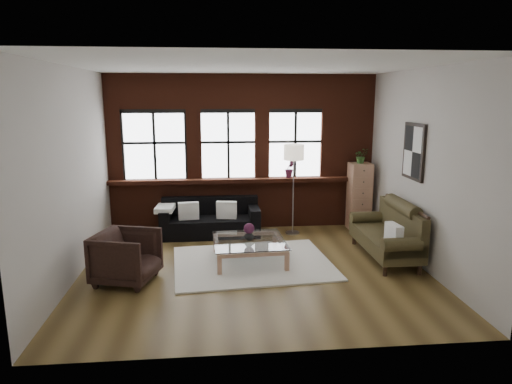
{
  "coord_description": "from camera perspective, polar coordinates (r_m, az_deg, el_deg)",
  "views": [
    {
      "loc": [
        -0.63,
        -6.99,
        2.75
      ],
      "look_at": [
        0.1,
        0.6,
        1.15
      ],
      "focal_mm": 32.0,
      "sensor_mm": 36.0,
      "label": 1
    }
  ],
  "objects": [
    {
      "name": "window_left",
      "position": [
        9.56,
        -12.55,
        5.58
      ],
      "size": [
        1.38,
        0.1,
        1.5
      ],
      "primitive_type": null,
      "color": "black",
      "rests_on": "brick_backwall"
    },
    {
      "name": "potted_plant_top",
      "position": [
        9.63,
        13.01,
        4.44
      ],
      "size": [
        0.3,
        0.27,
        0.31
      ],
      "primitive_type": "imported",
      "rotation": [
        0.0,
        0.0,
        0.09
      ],
      "color": "#2D5923",
      "rests_on": "drawer_chest"
    },
    {
      "name": "brick_backwall",
      "position": [
        9.52,
        -1.66,
        4.92
      ],
      "size": [
        5.5,
        0.12,
        3.2
      ],
      "primitive_type": null,
      "color": "#4E1F12",
      "rests_on": "floor"
    },
    {
      "name": "pillow_settee",
      "position": [
        7.6,
        16.83,
        -5.1
      ],
      "size": [
        0.18,
        0.39,
        0.34
      ],
      "primitive_type": "cube",
      "rotation": [
        0.0,
        0.0,
        0.1
      ],
      "color": "white",
      "rests_on": "vintage_settee"
    },
    {
      "name": "vintage_settee",
      "position": [
        8.16,
        15.83,
        -4.68
      ],
      "size": [
        0.82,
        1.84,
        0.98
      ],
      "primitive_type": null,
      "color": "#3A331B",
      "rests_on": "floor"
    },
    {
      "name": "wall_front",
      "position": [
        4.68,
        2.4,
        -2.42
      ],
      "size": [
        5.5,
        0.0,
        5.5
      ],
      "primitive_type": "plane",
      "rotation": [
        -1.57,
        0.0,
        0.0
      ],
      "color": "#BAB5AD",
      "rests_on": "ground"
    },
    {
      "name": "window_right",
      "position": [
        9.65,
        4.9,
        5.87
      ],
      "size": [
        1.38,
        0.1,
        1.5
      ],
      "primitive_type": null,
      "color": "black",
      "rests_on": "brick_backwall"
    },
    {
      "name": "sill_ledge",
      "position": [
        9.51,
        -1.6,
        1.5
      ],
      "size": [
        5.5,
        0.3,
        0.08
      ],
      "primitive_type": "cube",
      "color": "#4E1F12",
      "rests_on": "brick_backwall"
    },
    {
      "name": "flowers",
      "position": [
        7.64,
        -0.87,
        -4.58
      ],
      "size": [
        0.18,
        0.18,
        0.18
      ],
      "primitive_type": "sphere",
      "color": "#521C3C",
      "rests_on": "vase"
    },
    {
      "name": "pillow_b",
      "position": [
        9.07,
        -3.7,
        -2.25
      ],
      "size": [
        0.42,
        0.2,
        0.34
      ],
      "primitive_type": "cube",
      "rotation": [
        0.0,
        0.0,
        -0.16
      ],
      "color": "white",
      "rests_on": "dark_sofa"
    },
    {
      "name": "floor_lamp",
      "position": [
        9.17,
        4.69,
        0.73
      ],
      "size": [
        0.4,
        0.4,
        1.97
      ],
      "primitive_type": null,
      "color": "#A5A5A8",
      "rests_on": "floor"
    },
    {
      "name": "vase",
      "position": [
        7.67,
        -0.87,
        -5.43
      ],
      "size": [
        0.19,
        0.19,
        0.17
      ],
      "primitive_type": "imported",
      "rotation": [
        0.0,
        0.0,
        0.22
      ],
      "color": "#B2B2B2",
      "rests_on": "coffee_table"
    },
    {
      "name": "wall_back",
      "position": [
        9.58,
        -1.68,
        4.96
      ],
      "size": [
        5.5,
        0.0,
        5.5
      ],
      "primitive_type": "plane",
      "rotation": [
        1.57,
        0.0,
        0.0
      ],
      "color": "#BAB5AD",
      "rests_on": "ground"
    },
    {
      "name": "floor",
      "position": [
        7.54,
        -0.33,
        -9.55
      ],
      "size": [
        5.5,
        5.5,
        0.0
      ],
      "primitive_type": "plane",
      "color": "brown",
      "rests_on": "ground"
    },
    {
      "name": "drawer_chest",
      "position": [
        9.78,
        12.77,
        -0.54
      ],
      "size": [
        0.43,
        0.43,
        1.4
      ],
      "primitive_type": "cube",
      "color": "#AD7B5D",
      "rests_on": "floor"
    },
    {
      "name": "coffee_table",
      "position": [
        7.76,
        -0.86,
        -7.41
      ],
      "size": [
        1.25,
        1.25,
        0.4
      ],
      "primitive_type": null,
      "rotation": [
        0.0,
        0.0,
        0.05
      ],
      "color": "#AD7B5D",
      "rests_on": "shag_rug"
    },
    {
      "name": "window_mid",
      "position": [
        9.5,
        -3.49,
        5.79
      ],
      "size": [
        1.38,
        0.1,
        1.5
      ],
      "primitive_type": null,
      "color": "black",
      "rests_on": "brick_backwall"
    },
    {
      "name": "wall_right",
      "position": [
        7.85,
        20.11,
        2.7
      ],
      "size": [
        0.0,
        5.0,
        5.0
      ],
      "primitive_type": "plane",
      "rotation": [
        1.57,
        0.0,
        -1.57
      ],
      "color": "#BAB5AD",
      "rests_on": "ground"
    },
    {
      "name": "armchair",
      "position": [
        7.17,
        -15.89,
        -7.82
      ],
      "size": [
        1.06,
        1.04,
        0.79
      ],
      "primitive_type": "imported",
      "rotation": [
        0.0,
        0.0,
        1.29
      ],
      "color": "black",
      "rests_on": "floor"
    },
    {
      "name": "shag_rug",
      "position": [
        7.74,
        -0.44,
        -8.84
      ],
      "size": [
        2.75,
        2.25,
        0.03
      ],
      "primitive_type": "cube",
      "rotation": [
        0.0,
        0.0,
        0.09
      ],
      "color": "silver",
      "rests_on": "floor"
    },
    {
      "name": "ceiling",
      "position": [
        7.03,
        -0.36,
        15.52
      ],
      "size": [
        5.5,
        5.5,
        0.0
      ],
      "primitive_type": "plane",
      "rotation": [
        3.14,
        0.0,
        0.0
      ],
      "color": "white",
      "rests_on": "ground"
    },
    {
      "name": "wall_poster",
      "position": [
        8.07,
        19.14,
        4.8
      ],
      "size": [
        0.05,
        0.74,
        0.94
      ],
      "primitive_type": null,
      "color": "black",
      "rests_on": "wall_right"
    },
    {
      "name": "sill_plant",
      "position": [
        9.56,
        4.27,
        2.94
      ],
      "size": [
        0.23,
        0.19,
        0.39
      ],
      "primitive_type": "imported",
      "rotation": [
        0.0,
        0.0,
        0.09
      ],
      "color": "#521C3C",
      "rests_on": "sill_ledge"
    },
    {
      "name": "pillow_a",
      "position": [
        9.08,
        -8.42,
        -2.34
      ],
      "size": [
        0.41,
        0.19,
        0.34
      ],
      "primitive_type": "cube",
      "rotation": [
        0.0,
        0.0,
        0.13
      ],
      "color": "white",
      "rests_on": "dark_sofa"
    },
    {
      "name": "wall_left",
      "position": [
        7.39,
        -22.1,
        2.03
      ],
      "size": [
        0.0,
        5.0,
        5.0
      ],
      "primitive_type": "plane",
      "rotation": [
        1.57,
        0.0,
        1.57
      ],
      "color": "#BAB5AD",
      "rests_on": "ground"
    },
    {
      "name": "dark_sofa",
      "position": [
        9.21,
        -5.74,
        -3.28
      ],
      "size": [
        1.96,
        0.79,
        0.71
      ],
      "primitive_type": null,
      "color": "black",
      "rests_on": "floor"
    }
  ]
}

